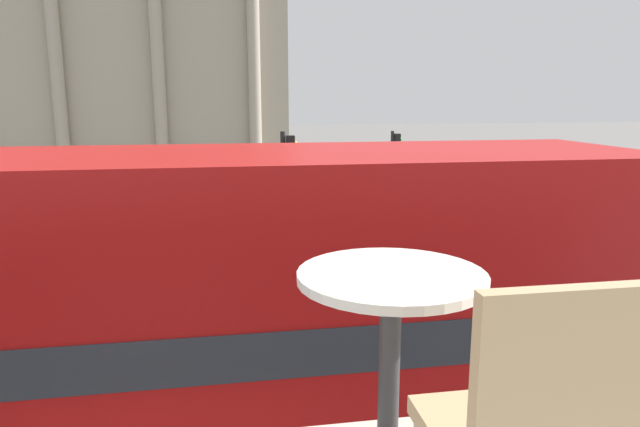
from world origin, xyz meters
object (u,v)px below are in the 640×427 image
(double_decker_bus, at_px, (123,334))
(pedestrian_yellow, at_px, (53,176))
(pedestrian_white, at_px, (311,218))
(traffic_light_near, at_px, (286,190))
(cafe_dining_table, at_px, (390,330))
(pedestrian_olive, at_px, (395,186))
(plaza_building_left, at_px, (119,0))
(traffic_light_mid, at_px, (394,166))
(car_black, at_px, (338,180))
(pedestrian_grey, at_px, (372,171))

(double_decker_bus, relative_size, pedestrian_yellow, 6.67)
(pedestrian_white, bearing_deg, traffic_light_near, 45.26)
(cafe_dining_table, distance_m, pedestrian_olive, 23.41)
(double_decker_bus, distance_m, traffic_light_near, 8.21)
(double_decker_bus, xyz_separation_m, pedestrian_olive, (8.51, 17.93, -1.39))
(plaza_building_left, height_order, traffic_light_mid, plaza_building_left)
(double_decker_bus, bearing_deg, pedestrian_olive, 62.46)
(cafe_dining_table, height_order, pedestrian_olive, cafe_dining_table)
(car_black, distance_m, pedestrian_yellow, 14.33)
(plaza_building_left, bearing_deg, traffic_light_mid, -65.02)
(cafe_dining_table, height_order, car_black, cafe_dining_table)
(traffic_light_mid, bearing_deg, double_decker_bus, -117.27)
(traffic_light_mid, height_order, pedestrian_yellow, traffic_light_mid)
(plaza_building_left, distance_m, car_black, 27.90)
(plaza_building_left, distance_m, traffic_light_mid, 34.16)
(cafe_dining_table, bearing_deg, traffic_light_mid, 72.89)
(pedestrian_yellow, bearing_deg, pedestrian_white, 149.44)
(traffic_light_near, height_order, pedestrian_grey, traffic_light_near)
(cafe_dining_table, distance_m, pedestrian_yellow, 30.20)
(car_black, height_order, pedestrian_yellow, pedestrian_yellow)
(pedestrian_olive, bearing_deg, traffic_light_mid, -107.72)
(traffic_light_near, xyz_separation_m, pedestrian_white, (1.22, 3.94, -1.57))
(traffic_light_near, relative_size, pedestrian_grey, 2.48)
(plaza_building_left, relative_size, traffic_light_mid, 7.12)
(pedestrian_white, bearing_deg, plaza_building_left, -99.44)
(traffic_light_near, height_order, pedestrian_white, traffic_light_near)
(plaza_building_left, height_order, pedestrian_white, plaza_building_left)
(pedestrian_white, bearing_deg, pedestrian_grey, -140.86)
(double_decker_bus, height_order, traffic_light_mid, double_decker_bus)
(plaza_building_left, xyz_separation_m, traffic_light_mid, (13.79, -29.61, -9.98))
(pedestrian_grey, bearing_deg, traffic_light_near, 163.04)
(pedestrian_yellow, distance_m, pedestrian_olive, 17.14)
(plaza_building_left, xyz_separation_m, car_black, (13.36, -21.53, -11.67))
(traffic_light_mid, bearing_deg, plaza_building_left, 114.98)
(double_decker_bus, relative_size, cafe_dining_table, 15.24)
(cafe_dining_table, xyz_separation_m, traffic_light_mid, (5.61, 18.24, -1.71))
(pedestrian_olive, bearing_deg, pedestrian_white, -126.61)
(pedestrian_olive, bearing_deg, cafe_dining_table, -106.83)
(pedestrian_white, distance_m, pedestrian_olive, 7.77)
(traffic_light_near, height_order, car_black, traffic_light_near)
(cafe_dining_table, xyz_separation_m, pedestrian_yellow, (-8.95, 28.67, -3.14))
(cafe_dining_table, xyz_separation_m, pedestrian_white, (2.22, 15.96, -3.05))
(pedestrian_yellow, relative_size, pedestrian_olive, 0.97)
(double_decker_bus, bearing_deg, cafe_dining_table, -71.29)
(plaza_building_left, xyz_separation_m, pedestrian_grey, (15.60, -19.84, -11.44))
(plaza_building_left, xyz_separation_m, pedestrian_olive, (15.08, -25.69, -11.38))
(pedestrian_grey, distance_m, pedestrian_yellow, 16.39)
(traffic_light_near, distance_m, pedestrian_olive, 11.85)
(pedestrian_yellow, height_order, pedestrian_olive, pedestrian_olive)
(double_decker_bus, relative_size, pedestrian_olive, 6.46)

